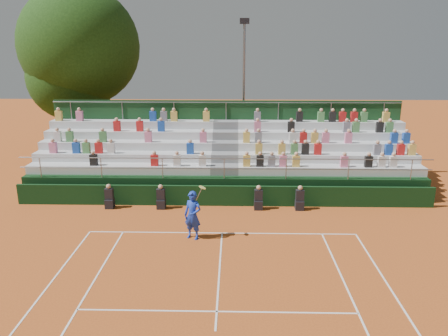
{
  "coord_description": "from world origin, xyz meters",
  "views": [
    {
      "loc": [
        0.47,
        -16.56,
        7.51
      ],
      "look_at": [
        0.0,
        3.5,
        1.8
      ],
      "focal_mm": 35.0,
      "sensor_mm": 36.0,
      "label": 1
    }
  ],
  "objects_px": {
    "tennis_player": "(193,215)",
    "tree_east": "(80,46)",
    "tree_west": "(71,78)",
    "floodlight_mast": "(244,81)"
  },
  "relations": [
    {
      "from": "tree_east",
      "to": "floodlight_mast",
      "type": "height_order",
      "value": "tree_east"
    },
    {
      "from": "tree_west",
      "to": "floodlight_mast",
      "type": "relative_size",
      "value": 0.91
    },
    {
      "from": "tennis_player",
      "to": "tree_east",
      "type": "height_order",
      "value": "tree_east"
    },
    {
      "from": "tennis_player",
      "to": "tree_west",
      "type": "bearing_deg",
      "value": 125.11
    },
    {
      "from": "tree_east",
      "to": "floodlight_mast",
      "type": "distance_m",
      "value": 10.97
    },
    {
      "from": "tennis_player",
      "to": "floodlight_mast",
      "type": "relative_size",
      "value": 0.24
    },
    {
      "from": "tree_west",
      "to": "tree_east",
      "type": "xyz_separation_m",
      "value": [
        0.67,
        0.25,
        2.0
      ]
    },
    {
      "from": "tennis_player",
      "to": "floodlight_mast",
      "type": "height_order",
      "value": "floodlight_mast"
    },
    {
      "from": "tennis_player",
      "to": "tree_east",
      "type": "xyz_separation_m",
      "value": [
        -8.51,
        13.3,
        6.39
      ]
    },
    {
      "from": "tennis_player",
      "to": "tree_east",
      "type": "bearing_deg",
      "value": 122.61
    }
  ]
}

